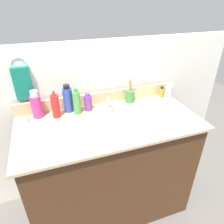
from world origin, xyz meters
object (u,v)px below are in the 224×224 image
Objects in this scene: bottle_oil_amber at (162,92)px; bottle_spray_red at (55,105)px; bottle_cream_purple at (88,103)px; hand_towel at (23,84)px; faucet at (109,105)px; cup_green at (130,95)px; bottle_gel_clear at (169,92)px; soap_bar at (23,120)px; bottle_soap_pink at (36,105)px; bottle_shampoo_blue at (68,99)px; bottle_toner_green at (77,102)px.

bottle_spray_red is at bearing -176.76° from bottle_oil_amber.
hand_towel is at bearing 166.53° from bottle_cream_purple.
faucet is 0.20m from cup_green.
faucet is at bearing -0.96° from bottle_spray_red.
hand_towel reaches higher than bottle_gel_clear.
hand_towel reaches higher than bottle_oil_amber.
cup_green reaches higher than soap_bar.
soap_bar is at bearing 179.02° from bottle_gel_clear.
soap_bar is (-0.22, 0.01, -0.08)m from bottle_spray_red.
bottle_spray_red reaches higher than cup_green.
bottle_oil_amber reaches higher than soap_bar.
bottle_soap_pink is 0.21m from bottle_shampoo_blue.
bottle_oil_amber is at bearing 113.84° from bottle_gel_clear.
hand_towel is at bearing 166.20° from bottle_shampoo_blue.
bottle_toner_green is 0.07m from bottle_shampoo_blue.
bottle_toner_green reaches higher than bottle_gel_clear.
hand_towel is 0.24m from soap_bar.
bottle_oil_amber is 0.43× the size of cup_green.
bottle_soap_pink reaches higher than bottle_toner_green.
bottle_toner_green reaches higher than bottle_cream_purple.
bottle_cream_purple is (0.40, -0.10, -0.16)m from hand_towel.
bottle_shampoo_blue is 0.47m from cup_green.
cup_green is at bearing 5.62° from bottle_toner_green.
bottle_spray_red is at bearing 179.04° from faucet.
cup_green is at bearing 14.31° from faucet.
cup_green is (0.47, -0.01, -0.04)m from bottle_shampoo_blue.
faucet is 1.19× the size of bottle_gel_clear.
bottle_spray_red is at bearing -179.59° from bottle_toner_green.
bottle_cream_purple is at bearing 169.04° from faucet.
bottle_spray_red is 1.00× the size of bottle_shampoo_blue.
bottle_toner_green is 0.09m from bottle_cream_purple.
bottle_gel_clear is 2.10× the size of soap_bar.
soap_bar is (-0.44, -0.01, -0.05)m from bottle_cream_purple.
cup_green is at bearing 4.30° from bottle_spray_red.
hand_towel reaches higher than soap_bar.
bottle_shampoo_blue is (-0.75, 0.00, 0.06)m from bottle_oil_amber.
bottle_toner_green is at bearing -165.87° from bottle_cream_purple.
bottle_spray_red reaches higher than bottle_soap_pink.
cup_green is (0.33, 0.02, -0.00)m from bottle_cream_purple.
bottle_shampoo_blue is at bearing 179.65° from bottle_oil_amber.
bottle_shampoo_blue is 3.12× the size of soap_bar.
bottle_spray_red is 1.04× the size of bottle_soap_pink.
hand_towel is 0.37m from bottle_toner_green.
soap_bar is (-0.10, -0.03, -0.08)m from bottle_soap_pink.
bottle_cream_purple is at bearing -12.81° from bottle_shampoo_blue.
faucet is 0.84× the size of bottle_soap_pink.
hand_towel is at bearing 127.79° from bottle_soap_pink.
bottle_soap_pink is 1.00× the size of cup_green.
bottle_gel_clear is at bearing -6.97° from hand_towel.
bottle_gel_clear is (0.50, -0.00, 0.03)m from faucet.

